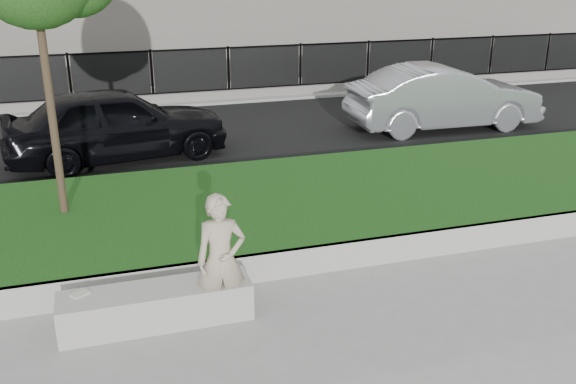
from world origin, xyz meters
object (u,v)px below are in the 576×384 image
object	(u,v)px
book	(80,294)
car_dark	(117,123)
man	(221,260)
car_silver	(444,97)
stone_bench	(157,306)

from	to	relation	value
book	car_dark	world-z (taller)	car_dark
book	car_dark	distance (m)	6.60
man	car_silver	xyz separation A→B (m)	(6.98, 7.06, 0.02)
book	car_dark	xyz separation A→B (m)	(0.79, 6.54, 0.34)
man	book	bearing A→B (deg)	173.52
stone_bench	man	xyz separation A→B (m)	(0.76, -0.15, 0.56)
stone_bench	man	distance (m)	0.96
car_dark	car_silver	size ratio (longest dim) A/B	0.96
book	car_silver	distance (m)	10.95
stone_bench	book	bearing A→B (deg)	172.20
stone_bench	car_dark	distance (m)	6.68
stone_bench	car_dark	xyz separation A→B (m)	(-0.04, 6.66, 0.58)
stone_bench	man	world-z (taller)	man
man	book	size ratio (longest dim) A/B	8.04
man	book	distance (m)	1.65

